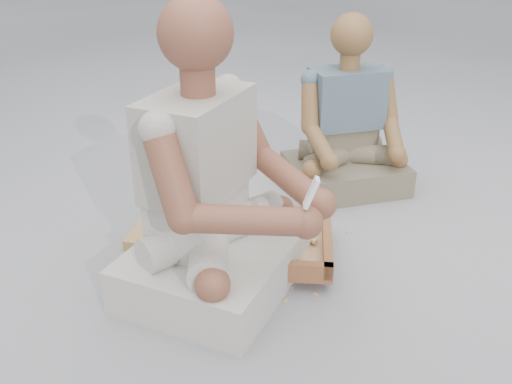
# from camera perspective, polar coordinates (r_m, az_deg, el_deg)

# --- Properties ---
(ground) EXTENTS (60.00, 60.00, 0.00)m
(ground) POSITION_cam_1_polar(r_m,az_deg,el_deg) (2.04, 2.55, -10.09)
(ground) COLOR #A0A0A5
(ground) RESTS_ON ground
(carved_panel) EXTENTS (0.67, 0.47, 0.04)m
(carved_panel) POSITION_cam_1_polar(r_m,az_deg,el_deg) (2.38, -4.03, -3.61)
(carved_panel) COLOR #AC7B42
(carved_panel) RESTS_ON ground
(tool_tray) EXTENTS (0.57, 0.47, 0.07)m
(tool_tray) POSITION_cam_1_polar(r_m,az_deg,el_deg) (2.19, 0.26, -5.01)
(tool_tray) COLOR brown
(tool_tray) RESTS_ON carved_panel
(chisel_0) EXTENTS (0.15, 0.18, 0.02)m
(chisel_0) POSITION_cam_1_polar(r_m,az_deg,el_deg) (2.18, 2.27, -4.83)
(chisel_0) COLOR white
(chisel_0) RESTS_ON tool_tray
(chisel_1) EXTENTS (0.22, 0.05, 0.02)m
(chisel_1) POSITION_cam_1_polar(r_m,az_deg,el_deg) (2.23, 3.13, -4.20)
(chisel_1) COLOR white
(chisel_1) RESTS_ON tool_tray
(chisel_2) EXTENTS (0.08, 0.22, 0.02)m
(chisel_2) POSITION_cam_1_polar(r_m,az_deg,el_deg) (2.32, 2.14, -2.72)
(chisel_2) COLOR white
(chisel_2) RESTS_ON tool_tray
(chisel_3) EXTENTS (0.07, 0.22, 0.02)m
(chisel_3) POSITION_cam_1_polar(r_m,az_deg,el_deg) (2.26, -1.65, -3.88)
(chisel_3) COLOR white
(chisel_3) RESTS_ON tool_tray
(chisel_4) EXTENTS (0.22, 0.03, 0.02)m
(chisel_4) POSITION_cam_1_polar(r_m,az_deg,el_deg) (2.13, 1.68, -5.68)
(chisel_4) COLOR white
(chisel_4) RESTS_ON tool_tray
(chisel_5) EXTENTS (0.11, 0.20, 0.02)m
(chisel_5) POSITION_cam_1_polar(r_m,az_deg,el_deg) (2.19, 1.21, -4.34)
(chisel_5) COLOR white
(chisel_5) RESTS_ON tool_tray
(chisel_6) EXTENTS (0.14, 0.19, 0.02)m
(chisel_6) POSITION_cam_1_polar(r_m,az_deg,el_deg) (2.14, 0.15, -5.09)
(chisel_6) COLOR white
(chisel_6) RESTS_ON tool_tray
(chisel_7) EXTENTS (0.17, 0.16, 0.02)m
(chisel_7) POSITION_cam_1_polar(r_m,az_deg,el_deg) (2.23, -0.41, -4.20)
(chisel_7) COLOR white
(chisel_7) RESTS_ON tool_tray
(chisel_8) EXTENTS (0.16, 0.17, 0.02)m
(chisel_8) POSITION_cam_1_polar(r_m,az_deg,el_deg) (2.20, 5.05, -4.40)
(chisel_8) COLOR white
(chisel_8) RESTS_ON tool_tray
(wood_chip_0) EXTENTS (0.02, 0.02, 0.00)m
(wood_chip_0) POSITION_cam_1_polar(r_m,az_deg,el_deg) (2.23, -4.13, -6.53)
(wood_chip_0) COLOR tan
(wood_chip_0) RESTS_ON ground
(wood_chip_1) EXTENTS (0.02, 0.02, 0.00)m
(wood_chip_1) POSITION_cam_1_polar(r_m,az_deg,el_deg) (2.53, 1.82, -2.13)
(wood_chip_1) COLOR tan
(wood_chip_1) RESTS_ON ground
(wood_chip_2) EXTENTS (0.02, 0.02, 0.00)m
(wood_chip_2) POSITION_cam_1_polar(r_m,az_deg,el_deg) (2.35, -6.21, -4.73)
(wood_chip_2) COLOR tan
(wood_chip_2) RESTS_ON ground
(wood_chip_3) EXTENTS (0.02, 0.02, 0.00)m
(wood_chip_3) POSITION_cam_1_polar(r_m,az_deg,el_deg) (2.50, -1.65, -2.58)
(wood_chip_3) COLOR tan
(wood_chip_3) RESTS_ON ground
(wood_chip_4) EXTENTS (0.02, 0.02, 0.00)m
(wood_chip_4) POSITION_cam_1_polar(r_m,az_deg,el_deg) (2.00, 2.97, -10.80)
(wood_chip_4) COLOR tan
(wood_chip_4) RESTS_ON ground
(wood_chip_5) EXTENTS (0.02, 0.02, 0.00)m
(wood_chip_5) POSITION_cam_1_polar(r_m,az_deg,el_deg) (2.04, 5.97, -10.16)
(wood_chip_5) COLOR tan
(wood_chip_5) RESTS_ON ground
(wood_chip_6) EXTENTS (0.02, 0.02, 0.00)m
(wood_chip_6) POSITION_cam_1_polar(r_m,az_deg,el_deg) (2.49, -4.77, -2.74)
(wood_chip_6) COLOR tan
(wood_chip_6) RESTS_ON ground
(wood_chip_7) EXTENTS (0.02, 0.02, 0.00)m
(wood_chip_7) POSITION_cam_1_polar(r_m,az_deg,el_deg) (2.42, 9.24, -3.98)
(wood_chip_7) COLOR tan
(wood_chip_7) RESTS_ON ground
(wood_chip_8) EXTENTS (0.02, 0.02, 0.00)m
(wood_chip_8) POSITION_cam_1_polar(r_m,az_deg,el_deg) (2.19, -7.20, -7.30)
(wood_chip_8) COLOR tan
(wood_chip_8) RESTS_ON ground
(wood_chip_9) EXTENTS (0.02, 0.02, 0.00)m
(wood_chip_9) POSITION_cam_1_polar(r_m,az_deg,el_deg) (2.44, -4.50, -3.34)
(wood_chip_9) COLOR tan
(wood_chip_9) RESTS_ON ground
(wood_chip_10) EXTENTS (0.02, 0.02, 0.00)m
(wood_chip_10) POSITION_cam_1_polar(r_m,az_deg,el_deg) (2.41, -0.23, -3.79)
(wood_chip_10) COLOR tan
(wood_chip_10) RESTS_ON ground
(wood_chip_11) EXTENTS (0.02, 0.02, 0.00)m
(wood_chip_11) POSITION_cam_1_polar(r_m,az_deg,el_deg) (2.17, 1.36, -7.53)
(wood_chip_11) COLOR tan
(wood_chip_11) RESTS_ON ground
(wood_chip_12) EXTENTS (0.02, 0.02, 0.00)m
(wood_chip_12) POSITION_cam_1_polar(r_m,az_deg,el_deg) (2.06, 3.42, -9.49)
(wood_chip_12) COLOR tan
(wood_chip_12) RESTS_ON ground
(wood_chip_13) EXTENTS (0.02, 0.02, 0.00)m
(wood_chip_13) POSITION_cam_1_polar(r_m,az_deg,el_deg) (2.44, 1.48, -3.32)
(wood_chip_13) COLOR tan
(wood_chip_13) RESTS_ON ground
(wood_chip_14) EXTENTS (0.02, 0.02, 0.00)m
(wood_chip_14) POSITION_cam_1_polar(r_m,az_deg,el_deg) (2.19, -3.31, -7.12)
(wood_chip_14) COLOR tan
(wood_chip_14) RESTS_ON ground
(craftsman) EXTENTS (0.74, 0.76, 1.00)m
(craftsman) POSITION_cam_1_polar(r_m,az_deg,el_deg) (1.92, -4.31, -0.63)
(craftsman) COLOR beige
(craftsman) RESTS_ON ground
(companion) EXTENTS (0.65, 0.59, 0.82)m
(companion) POSITION_cam_1_polar(r_m,az_deg,el_deg) (2.72, 9.07, 5.83)
(companion) COLOR #726952
(companion) RESTS_ON ground
(mobile_phone) EXTENTS (0.05, 0.04, 0.10)m
(mobile_phone) POSITION_cam_1_polar(r_m,az_deg,el_deg) (1.68, 5.55, -0.07)
(mobile_phone) COLOR white
(mobile_phone) RESTS_ON craftsman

